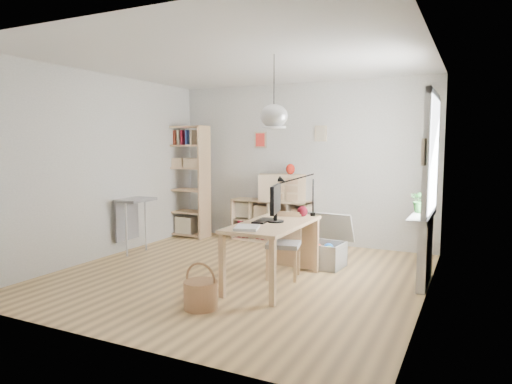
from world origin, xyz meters
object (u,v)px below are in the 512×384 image
at_px(tall_bookshelf, 186,177).
at_px(storage_chest, 322,249).
at_px(chair, 284,240).
at_px(cube_shelf, 271,224).
at_px(desk, 273,230).
at_px(monitor, 276,201).
at_px(drawer_chest, 282,188).

distance_m(tall_bookshelf, storage_chest, 3.10).
bearing_deg(chair, storage_chest, 56.63).
height_order(cube_shelf, tall_bookshelf, tall_bookshelf).
bearing_deg(chair, cube_shelf, 104.85).
distance_m(desk, chair, 0.40).
distance_m(tall_bookshelf, monitor, 3.23).
distance_m(cube_shelf, drawer_chest, 0.68).
bearing_deg(monitor, desk, -122.29).
relative_size(cube_shelf, storage_chest, 1.74).
bearing_deg(monitor, drawer_chest, 96.56).
xyz_separation_m(desk, storage_chest, (0.26, 1.07, -0.43)).
distance_m(chair, monitor, 0.62).
xyz_separation_m(tall_bookshelf, drawer_chest, (1.79, 0.24, -0.14)).
bearing_deg(tall_bookshelf, storage_chest, -17.11).
height_order(storage_chest, drawer_chest, drawer_chest).
relative_size(monitor, drawer_chest, 0.64).
xyz_separation_m(desk, drawer_chest, (-0.80, 2.19, 0.29)).
relative_size(desk, monitor, 2.98).
bearing_deg(tall_bookshelf, cube_shelf, 10.19).
bearing_deg(drawer_chest, monitor, -89.40).
relative_size(tall_bookshelf, chair, 2.46).
xyz_separation_m(cube_shelf, monitor, (1.03, -2.20, 0.70)).
bearing_deg(desk, monitor, 71.77).
bearing_deg(desk, drawer_chest, 110.05).
bearing_deg(cube_shelf, desk, -65.39).
relative_size(desk, chair, 1.84).
bearing_deg(storage_chest, tall_bookshelf, 168.45).
distance_m(tall_bookshelf, chair, 3.10).
height_order(tall_bookshelf, monitor, tall_bookshelf).
bearing_deg(drawer_chest, cube_shelf, 149.53).
height_order(chair, drawer_chest, drawer_chest).
xyz_separation_m(storage_chest, drawer_chest, (-1.06, 1.12, 0.72)).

